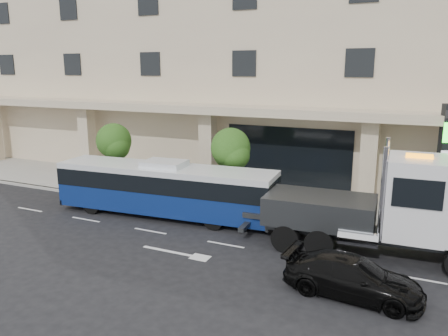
% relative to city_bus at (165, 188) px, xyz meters
% --- Properties ---
extents(ground, '(120.00, 120.00, 0.00)m').
position_rel_city_bus_xyz_m(ground, '(4.52, -0.75, -1.53)').
color(ground, black).
rests_on(ground, ground).
extents(sidewalk, '(120.00, 6.00, 0.15)m').
position_rel_city_bus_xyz_m(sidewalk, '(4.52, 4.25, -1.45)').
color(sidewalk, gray).
rests_on(sidewalk, ground).
extents(curb, '(120.00, 0.30, 0.15)m').
position_rel_city_bus_xyz_m(curb, '(4.52, 1.25, -1.45)').
color(curb, gray).
rests_on(curb, ground).
extents(convention_center, '(60.00, 17.60, 20.00)m').
position_rel_city_bus_xyz_m(convention_center, '(4.52, 14.68, 8.44)').
color(convention_center, '#BCA88D').
rests_on(convention_center, ground).
extents(tree_left, '(2.27, 2.20, 4.22)m').
position_rel_city_bus_xyz_m(tree_left, '(-5.45, 2.85, 1.58)').
color(tree_left, '#422B19').
rests_on(tree_left, sidewalk).
extents(tree_mid, '(2.28, 2.20, 4.38)m').
position_rel_city_bus_xyz_m(tree_mid, '(2.55, 2.85, 1.73)').
color(tree_mid, '#422B19').
rests_on(tree_mid, sidewalk).
extents(city_bus, '(12.01, 3.37, 3.00)m').
position_rel_city_bus_xyz_m(city_bus, '(0.00, 0.00, 0.00)').
color(city_bus, black).
rests_on(city_bus, ground).
extents(tow_truck, '(10.64, 3.03, 4.84)m').
position_rel_city_bus_xyz_m(tow_truck, '(11.12, -0.56, 0.46)').
color(tow_truck, '#2D3033').
rests_on(tow_truck, ground).
extents(black_sedan, '(4.86, 2.27, 1.37)m').
position_rel_city_bus_xyz_m(black_sedan, '(10.34, -4.50, -0.84)').
color(black_sedan, black).
rests_on(black_sedan, ground).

